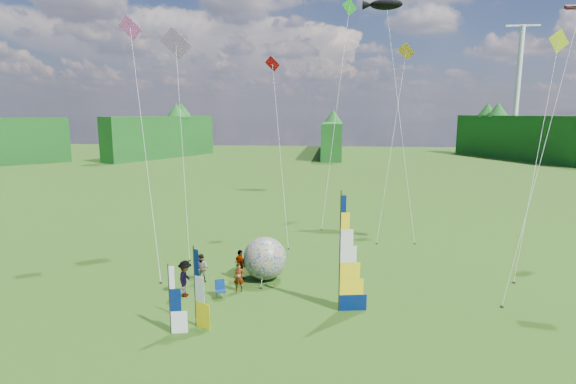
# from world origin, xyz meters

# --- Properties ---
(ground) EXTENTS (220.00, 220.00, 0.00)m
(ground) POSITION_xyz_m (0.00, 0.00, 0.00)
(ground) COLOR #326616
(ground) RESTS_ON ground
(treeline_ring) EXTENTS (210.00, 210.00, 8.00)m
(treeline_ring) POSITION_xyz_m (0.00, 0.00, 4.00)
(treeline_ring) COLOR #175F1A
(treeline_ring) RESTS_ON ground
(turbine_right) EXTENTS (8.00, 1.20, 30.00)m
(turbine_right) POSITION_xyz_m (45.00, 102.00, 15.00)
(turbine_right) COLOR silver
(turbine_right) RESTS_ON ground
(feather_banner_main) EXTENTS (1.49, 0.34, 5.58)m
(feather_banner_main) POSITION_xyz_m (1.53, 3.00, 2.79)
(feather_banner_main) COLOR #05184D
(feather_banner_main) RESTS_ON ground
(side_banner_left) EXTENTS (0.94, 0.49, 3.54)m
(side_banner_left) POSITION_xyz_m (-4.70, 0.75, 1.77)
(side_banner_left) COLOR yellow
(side_banner_left) RESTS_ON ground
(side_banner_far) EXTENTS (0.90, 0.29, 3.01)m
(side_banner_far) POSITION_xyz_m (-5.54, -0.03, 1.50)
(side_banner_far) COLOR white
(side_banner_far) RESTS_ON ground
(bol_inflatable) EXTENTS (2.99, 2.99, 2.42)m
(bol_inflatable) POSITION_xyz_m (-2.61, 6.74, 1.21)
(bol_inflatable) COLOR #002391
(bol_inflatable) RESTS_ON ground
(spectator_a) EXTENTS (0.60, 0.45, 1.51)m
(spectator_a) POSITION_xyz_m (-3.67, 4.82, 0.76)
(spectator_a) COLOR #66594C
(spectator_a) RESTS_ON ground
(spectator_b) EXTENTS (0.81, 0.45, 1.59)m
(spectator_b) POSITION_xyz_m (-5.99, 5.88, 0.80)
(spectator_b) COLOR #66594C
(spectator_b) RESTS_ON ground
(spectator_c) EXTENTS (0.53, 1.24, 1.87)m
(spectator_c) POSITION_xyz_m (-6.25, 3.90, 0.94)
(spectator_c) COLOR #66594C
(spectator_c) RESTS_ON ground
(spectator_d) EXTENTS (0.99, 1.02, 1.73)m
(spectator_d) POSITION_xyz_m (-3.97, 6.49, 0.86)
(spectator_d) COLOR #66594C
(spectator_d) RESTS_ON ground
(camp_chair) EXTENTS (0.70, 0.70, 0.93)m
(camp_chair) POSITION_xyz_m (-4.41, 3.83, 0.46)
(camp_chair) COLOR #062156
(camp_chair) RESTS_ON ground
(kite_whale) EXTENTS (9.53, 15.70, 20.50)m
(kite_whale) POSITION_xyz_m (6.15, 20.48, 10.25)
(kite_whale) COLOR black
(kite_whale) RESTS_ON ground
(kite_rainbow_delta) EXTENTS (6.90, 10.00, 15.95)m
(kite_rainbow_delta) POSITION_xyz_m (-9.07, 12.16, 7.97)
(kite_rainbow_delta) COLOR #E94D3C
(kite_rainbow_delta) RESTS_ON ground
(kite_parafoil) EXTENTS (9.87, 10.27, 16.27)m
(kite_parafoil) POSITION_xyz_m (11.66, 6.88, 8.13)
(kite_parafoil) COLOR #A31E2A
(kite_parafoil) RESTS_ON ground
(small_kite_red) EXTENTS (6.29, 10.19, 14.19)m
(small_kite_red) POSITION_xyz_m (-2.98, 16.12, 7.09)
(small_kite_red) COLOR red
(small_kite_red) RESTS_ON ground
(small_kite_orange) EXTENTS (6.97, 10.96, 15.43)m
(small_kite_orange) POSITION_xyz_m (5.49, 18.24, 7.71)
(small_kite_orange) COLOR #F9AA2B
(small_kite_orange) RESTS_ON ground
(small_kite_yellow) EXTENTS (10.03, 12.43, 15.24)m
(small_kite_yellow) POSITION_xyz_m (13.45, 11.72, 7.62)
(small_kite_yellow) COLOR #CCE01B
(small_kite_yellow) RESTS_ON ground
(small_kite_pink) EXTENTS (7.18, 10.12, 16.16)m
(small_kite_pink) POSITION_xyz_m (-10.35, 9.05, 8.08)
(small_kite_pink) COLOR #E450B1
(small_kite_pink) RESTS_ON ground
(small_kite_green) EXTENTS (9.95, 14.41, 20.60)m
(small_kite_green) POSITION_xyz_m (1.15, 23.35, 10.30)
(small_kite_green) COLOR green
(small_kite_green) RESTS_ON ground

